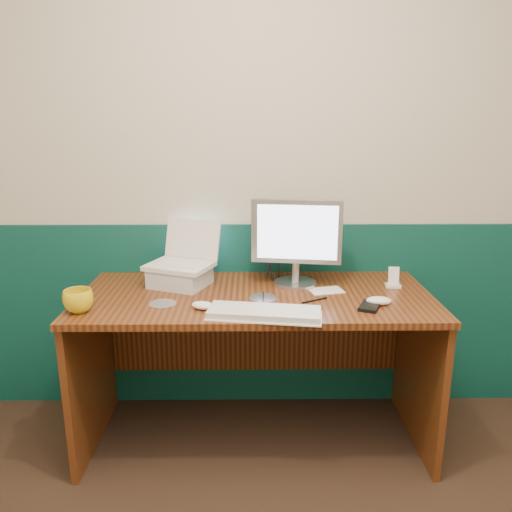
{
  "coord_description": "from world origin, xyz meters",
  "views": [
    {
      "loc": [
        -0.17,
        -0.77,
        1.51
      ],
      "look_at": [
        -0.14,
        1.23,
        0.97
      ],
      "focal_mm": 35.0,
      "sensor_mm": 36.0,
      "label": 1
    }
  ],
  "objects_px": {
    "desk": "(256,369)",
    "laptop": "(179,243)",
    "keyboard": "(264,314)",
    "camcorder": "(273,261)",
    "monitor": "(296,243)",
    "mug": "(78,301)"
  },
  "relations": [
    {
      "from": "desk",
      "to": "laptop",
      "type": "xyz_separation_m",
      "value": [
        -0.36,
        0.13,
        0.58
      ]
    },
    {
      "from": "desk",
      "to": "keyboard",
      "type": "bearing_deg",
      "value": -83.29
    },
    {
      "from": "keyboard",
      "to": "camcorder",
      "type": "relative_size",
      "value": 2.42
    },
    {
      "from": "desk",
      "to": "monitor",
      "type": "bearing_deg",
      "value": 33.37
    },
    {
      "from": "monitor",
      "to": "keyboard",
      "type": "xyz_separation_m",
      "value": [
        -0.16,
        -0.4,
        -0.2
      ]
    },
    {
      "from": "mug",
      "to": "camcorder",
      "type": "distance_m",
      "value": 0.94
    },
    {
      "from": "laptop",
      "to": "keyboard",
      "type": "height_order",
      "value": "laptop"
    },
    {
      "from": "desk",
      "to": "camcorder",
      "type": "distance_m",
      "value": 0.53
    },
    {
      "from": "keyboard",
      "to": "mug",
      "type": "xyz_separation_m",
      "value": [
        -0.76,
        0.06,
        0.03
      ]
    },
    {
      "from": "monitor",
      "to": "mug",
      "type": "relative_size",
      "value": 3.46
    },
    {
      "from": "camcorder",
      "to": "keyboard",
      "type": "bearing_deg",
      "value": -103.9
    },
    {
      "from": "camcorder",
      "to": "monitor",
      "type": "bearing_deg",
      "value": -53.45
    },
    {
      "from": "desk",
      "to": "laptop",
      "type": "height_order",
      "value": "laptop"
    },
    {
      "from": "monitor",
      "to": "camcorder",
      "type": "bearing_deg",
      "value": 142.48
    },
    {
      "from": "desk",
      "to": "laptop",
      "type": "relative_size",
      "value": 5.52
    },
    {
      "from": "laptop",
      "to": "keyboard",
      "type": "relative_size",
      "value": 0.64
    },
    {
      "from": "desk",
      "to": "mug",
      "type": "height_order",
      "value": "mug"
    },
    {
      "from": "keyboard",
      "to": "monitor",
      "type": "bearing_deg",
      "value": 76.68
    },
    {
      "from": "laptop",
      "to": "monitor",
      "type": "bearing_deg",
      "value": 22.27
    },
    {
      "from": "desk",
      "to": "keyboard",
      "type": "relative_size",
      "value": 3.56
    },
    {
      "from": "keyboard",
      "to": "mug",
      "type": "relative_size",
      "value": 3.7
    },
    {
      "from": "monitor",
      "to": "mug",
      "type": "xyz_separation_m",
      "value": [
        -0.92,
        -0.34,
        -0.16
      ]
    }
  ]
}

